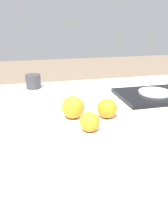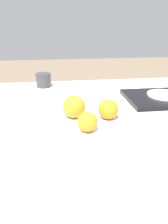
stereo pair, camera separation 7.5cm
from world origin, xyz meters
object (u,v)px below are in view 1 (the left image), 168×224
orange_2 (90,122)px  serving_tray (154,95)px  fruit_platter (84,123)px  orange_1 (107,108)px  side_plate (155,92)px  orange_0 (73,107)px  cup_0 (33,81)px

orange_2 → serving_tray: 0.49m
fruit_platter → orange_1: 0.10m
fruit_platter → orange_1: (0.09, 0.02, 0.04)m
side_plate → orange_0: bearing=-158.2°
side_plate → cup_0: bearing=152.4°
orange_0 → cup_0: orange_0 is taller
cup_0 → orange_2: bearing=-74.5°
side_plate → cup_0: cup_0 is taller
orange_0 → orange_1: (0.12, -0.03, -0.00)m
serving_tray → side_plate: bearing=90.0°
orange_0 → cup_0: (-0.13, 0.47, -0.02)m
orange_0 → serving_tray: bearing=21.8°
serving_tray → side_plate: (0.00, 0.00, 0.02)m
orange_1 → serving_tray: (0.31, 0.20, -0.04)m
fruit_platter → orange_2: size_ratio=4.25×
side_plate → cup_0: 0.63m
orange_0 → side_plate: (0.43, 0.17, -0.03)m
orange_0 → orange_2: orange_0 is taller
fruit_platter → orange_0: 0.07m
serving_tray → cup_0: bearing=152.4°
cup_0 → side_plate: bearing=-27.6°
orange_2 → side_plate: bearing=35.7°
fruit_platter → orange_1: orange_1 is taller
serving_tray → cup_0: (-0.56, 0.29, 0.03)m
cup_0 → serving_tray: bearing=-27.6°
side_plate → fruit_platter: bearing=-151.7°
fruit_platter → orange_2: (0.00, -0.07, 0.04)m
orange_2 → cup_0: size_ratio=0.80×
orange_1 → orange_2: size_ratio=1.11×
orange_0 → side_plate: orange_0 is taller
side_plate → cup_0: size_ratio=1.88×
fruit_platter → orange_0: orange_0 is taller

